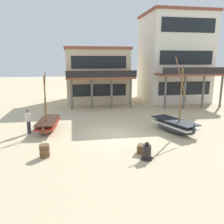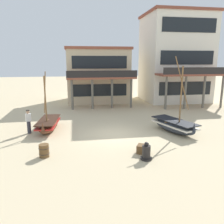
% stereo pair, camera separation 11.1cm
% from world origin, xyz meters
% --- Properties ---
extents(ground_plane, '(120.00, 120.00, 0.00)m').
position_xyz_m(ground_plane, '(0.00, 0.00, 0.00)').
color(ground_plane, '#CCB78E').
extents(fishing_boat_near_left, '(2.44, 3.87, 5.31)m').
position_xyz_m(fishing_boat_near_left, '(4.34, -0.08, 0.50)').
color(fishing_boat_near_left, '#2D333D').
rests_on(fishing_boat_near_left, ground).
extents(fishing_boat_centre_large, '(1.60, 3.60, 4.28)m').
position_xyz_m(fishing_boat_centre_large, '(-4.59, 1.82, 0.47)').
color(fishing_boat_centre_large, brown).
rests_on(fishing_boat_centre_large, ground).
extents(fisherman_by_hull, '(0.41, 0.33, 1.68)m').
position_xyz_m(fisherman_by_hull, '(-5.85, 1.34, 0.83)').
color(fisherman_by_hull, '#33333D').
rests_on(fisherman_by_hull, ground).
extents(capstan_winch, '(0.62, 0.62, 0.95)m').
position_xyz_m(capstan_winch, '(0.94, -4.17, 0.38)').
color(capstan_winch, black).
rests_on(capstan_winch, ground).
extents(wooden_barrel, '(0.56, 0.56, 0.70)m').
position_xyz_m(wooden_barrel, '(-4.32, -2.98, 0.35)').
color(wooden_barrel, brown).
rests_on(wooden_barrel, ground).
extents(cargo_crate, '(0.75, 0.75, 0.46)m').
position_xyz_m(cargo_crate, '(0.98, -3.33, 0.23)').
color(cargo_crate, brown).
rests_on(cargo_crate, ground).
extents(harbor_building_main, '(7.61, 8.14, 6.53)m').
position_xyz_m(harbor_building_main, '(0.28, 13.72, 3.27)').
color(harbor_building_main, beige).
rests_on(harbor_building_main, ground).
extents(harbor_building_annex, '(7.77, 9.26, 10.61)m').
position_xyz_m(harbor_building_annex, '(9.95, 12.83, 5.30)').
color(harbor_building_annex, silver).
rests_on(harbor_building_annex, ground).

